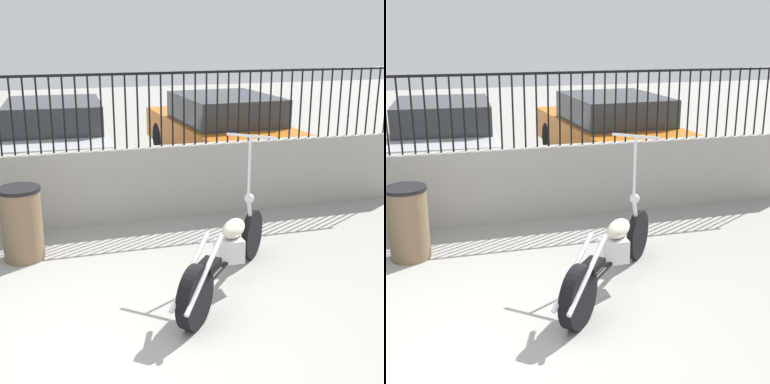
{
  "view_description": "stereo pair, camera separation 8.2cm",
  "coord_description": "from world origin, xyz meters",
  "views": [
    {
      "loc": [
        -0.32,
        -3.96,
        2.55
      ],
      "look_at": [
        1.35,
        1.79,
        0.7
      ],
      "focal_mm": 50.0,
      "sensor_mm": 36.0,
      "label": 1
    },
    {
      "loc": [
        -0.24,
        -3.98,
        2.55
      ],
      "look_at": [
        1.35,
        1.79,
        0.7
      ],
      "focal_mm": 50.0,
      "sensor_mm": 36.0,
      "label": 2
    }
  ],
  "objects": [
    {
      "name": "trash_bin",
      "position": [
        -0.59,
        2.01,
        0.43
      ],
      "size": [
        0.47,
        0.47,
        0.85
      ],
      "color": "brown",
      "rests_on": "ground_plane"
    },
    {
      "name": "low_wall",
      "position": [
        0.0,
        2.96,
        0.5
      ],
      "size": [
        10.23,
        0.18,
        1.01
      ],
      "color": "#9E998E",
      "rests_on": "ground_plane"
    },
    {
      "name": "car_silver",
      "position": [
        -0.04,
        6.02,
        0.65
      ],
      "size": [
        2.02,
        4.05,
        1.29
      ],
      "rotation": [
        0.0,
        0.0,
        1.52
      ],
      "color": "black",
      "rests_on": "ground_plane"
    },
    {
      "name": "car_orange",
      "position": [
        3.02,
        5.53,
        0.68
      ],
      "size": [
        2.03,
        4.35,
        1.36
      ],
      "rotation": [
        0.0,
        0.0,
        1.62
      ],
      "color": "black",
      "rests_on": "ground_plane"
    },
    {
      "name": "ground_plane",
      "position": [
        0.0,
        0.0,
        0.0
      ],
      "size": [
        40.0,
        40.0,
        0.0
      ],
      "primitive_type": "plane",
      "color": "gray"
    },
    {
      "name": "motorcycle_black",
      "position": [
        1.33,
        0.61,
        0.37
      ],
      "size": [
        1.55,
        1.81,
        1.48
      ],
      "rotation": [
        0.0,
        0.0,
        0.87
      ],
      "color": "black",
      "rests_on": "ground_plane"
    },
    {
      "name": "fence_railing",
      "position": [
        -0.0,
        2.96,
        1.63
      ],
      "size": [
        10.23,
        0.04,
        0.99
      ],
      "color": "black",
      "rests_on": "low_wall"
    }
  ]
}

